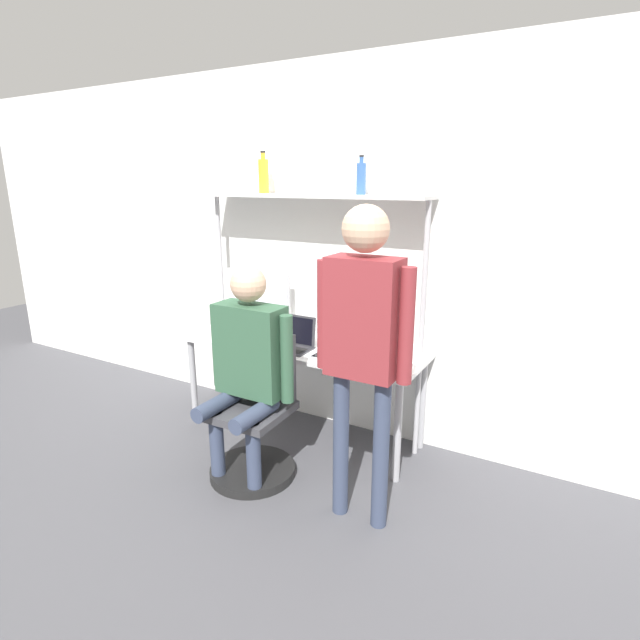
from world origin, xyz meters
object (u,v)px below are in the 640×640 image
laptop (292,339)px  cell_phone (319,355)px  monitor (258,297)px  bottle_amber (264,175)px  person_seated (248,357)px  bottle_blue (361,178)px  office_chair (255,432)px  person_standing (363,328)px

laptop → cell_phone: (0.26, -0.06, -0.06)m
monitor → cell_phone: (0.74, -0.32, -0.26)m
cell_phone → bottle_amber: bottle_amber is taller
person_seated → bottle_blue: bottle_blue is taller
office_chair → person_seated: bearing=-88.4°
person_seated → bottle_amber: bearing=117.5°
cell_phone → person_standing: 0.89m
monitor → person_seated: 0.98m
office_chair → bottle_blue: size_ratio=3.72×
monitor → person_standing: person_standing is taller
bottle_amber → office_chair: bearing=-61.2°
laptop → bottle_blue: bearing=30.3°
cell_phone → person_seated: bearing=-114.1°
cell_phone → monitor: bearing=156.9°
cell_phone → person_standing: (0.57, -0.54, 0.41)m
monitor → laptop: size_ratio=1.83×
person_seated → laptop: bearing=93.8°
person_seated → bottle_blue: size_ratio=5.53×
person_standing → bottle_blue: bearing=116.7°
office_chair → person_standing: size_ratio=0.53×
person_standing → office_chair: bearing=173.8°
monitor → laptop: 0.58m
person_standing → bottle_amber: (-1.21, 0.84, 0.77)m
cell_phone → bottle_blue: bottle_blue is taller
cell_phone → bottle_amber: size_ratio=0.50×
office_chair → person_standing: bearing=-6.2°
monitor → person_standing: 1.58m
laptop → person_standing: 1.09m
laptop → office_chair: laptop is taller
laptop → cell_phone: bearing=-13.0°
monitor → laptop: monitor is taller
monitor → bottle_blue: (0.89, -0.02, 0.91)m
laptop → office_chair: 0.72m
monitor → person_standing: (1.32, -0.86, 0.15)m
office_chair → bottle_blue: bearing=63.7°
laptop → bottle_blue: 1.21m
monitor → person_seated: person_seated is taller
cell_phone → person_seated: person_seated is taller
monitor → bottle_amber: size_ratio=2.01×
cell_phone → bottle_amber: (-0.64, 0.30, 1.19)m
bottle_amber → person_seated: bearing=-62.5°
cell_phone → bottle_blue: 1.22m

